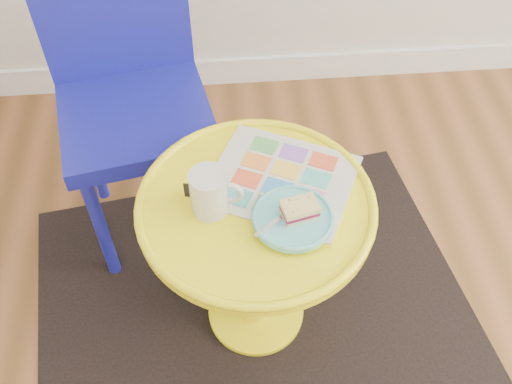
{
  "coord_description": "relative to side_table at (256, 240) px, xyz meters",
  "views": [
    {
      "loc": [
        -0.76,
        0.03,
        1.58
      ],
      "look_at": [
        -0.68,
        0.87,
        0.58
      ],
      "focal_mm": 40.0,
      "sensor_mm": 36.0,
      "label": 1
    }
  ],
  "objects": [
    {
      "name": "plate",
      "position": [
        0.08,
        -0.07,
        0.17
      ],
      "size": [
        0.18,
        0.18,
        0.02
      ],
      "color": "#62C9CF",
      "rests_on": "newspaper"
    },
    {
      "name": "room_walls",
      "position": [
        -0.31,
        0.12,
        -0.33
      ],
      "size": [
        4.0,
        4.0,
        4.0
      ],
      "color": "silver",
      "rests_on": "ground"
    },
    {
      "name": "newspaper",
      "position": [
        0.07,
        0.07,
        0.15
      ],
      "size": [
        0.43,
        0.4,
        0.01
      ],
      "primitive_type": "cube",
      "rotation": [
        0.0,
        0.0,
        -0.45
      ],
      "color": "silver",
      "rests_on": "side_table"
    },
    {
      "name": "side_table",
      "position": [
        0.0,
        0.0,
        0.0
      ],
      "size": [
        0.57,
        0.57,
        0.54
      ],
      "color": "#FFF115",
      "rests_on": "ground"
    },
    {
      "name": "mug",
      "position": [
        -0.1,
        -0.01,
        0.21
      ],
      "size": [
        0.12,
        0.09,
        0.11
      ],
      "rotation": [
        0.0,
        0.0,
        -0.22
      ],
      "color": "silver",
      "rests_on": "side_table"
    },
    {
      "name": "chair",
      "position": [
        -0.32,
        0.46,
        0.16
      ],
      "size": [
        0.49,
        0.49,
        0.94
      ],
      "rotation": [
        0.0,
        0.0,
        0.19
      ],
      "color": "#171A96",
      "rests_on": "ground"
    },
    {
      "name": "fork",
      "position": [
        0.05,
        -0.07,
        0.18
      ],
      "size": [
        0.12,
        0.1,
        0.0
      ],
      "rotation": [
        0.0,
        0.0,
        -0.92
      ],
      "color": "silver",
      "rests_on": "plate"
    },
    {
      "name": "rug",
      "position": [
        -0.0,
        -0.0,
        -0.38
      ],
      "size": [
        1.45,
        1.28,
        0.01
      ],
      "primitive_type": "cube",
      "rotation": [
        0.0,
        0.0,
        0.15
      ],
      "color": "black",
      "rests_on": "ground"
    },
    {
      "name": "cake_slice",
      "position": [
        0.09,
        -0.06,
        0.2
      ],
      "size": [
        0.09,
        0.07,
        0.04
      ],
      "rotation": [
        0.0,
        0.0,
        0.24
      ],
      "color": "#D3BC8C",
      "rests_on": "plate"
    }
  ]
}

